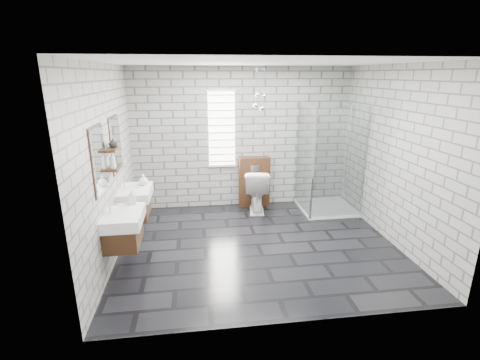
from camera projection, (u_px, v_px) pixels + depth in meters
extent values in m
cube|color=black|center=(258.00, 245.00, 5.43)|extent=(4.20, 3.60, 0.02)
cube|color=white|center=(261.00, 62.00, 4.63)|extent=(4.20, 3.60, 0.02)
cube|color=#989893|center=(242.00, 139.00, 6.75)|extent=(4.20, 0.02, 2.70)
cube|color=#989893|center=(294.00, 205.00, 3.31)|extent=(4.20, 0.02, 2.70)
cube|color=#989893|center=(108.00, 165.00, 4.76)|extent=(0.02, 3.60, 2.70)
cube|color=#989893|center=(395.00, 156.00, 5.30)|extent=(0.02, 3.60, 2.70)
cube|color=#422614|center=(124.00, 234.00, 4.54)|extent=(0.42, 0.62, 0.30)
cube|color=silver|center=(139.00, 231.00, 4.55)|extent=(0.02, 0.35, 0.01)
cube|color=white|center=(124.00, 218.00, 4.48)|extent=(0.47, 0.70, 0.15)
cylinder|color=silver|center=(110.00, 209.00, 4.42)|extent=(0.04, 0.04, 0.12)
cylinder|color=silver|center=(114.00, 205.00, 4.41)|extent=(0.10, 0.02, 0.02)
cube|color=white|center=(99.00, 160.00, 4.22)|extent=(0.03, 0.55, 0.80)
cube|color=#422614|center=(98.00, 160.00, 4.22)|extent=(0.01, 0.59, 0.84)
cube|color=#422614|center=(135.00, 207.00, 5.47)|extent=(0.42, 0.62, 0.30)
cube|color=silver|center=(148.00, 204.00, 5.49)|extent=(0.02, 0.35, 0.01)
cube|color=white|center=(136.00, 193.00, 5.41)|extent=(0.47, 0.70, 0.15)
cylinder|color=silver|center=(124.00, 185.00, 5.35)|extent=(0.04, 0.04, 0.12)
cylinder|color=silver|center=(127.00, 182.00, 5.34)|extent=(0.10, 0.02, 0.02)
cube|color=white|center=(116.00, 144.00, 5.16)|extent=(0.03, 0.55, 0.80)
cube|color=#422614|center=(115.00, 144.00, 5.15)|extent=(0.01, 0.59, 0.84)
cube|color=#422614|center=(114.00, 168.00, 4.74)|extent=(0.14, 0.30, 0.03)
cube|color=#422614|center=(112.00, 150.00, 4.66)|extent=(0.14, 0.30, 0.03)
cube|color=white|center=(222.00, 129.00, 6.61)|extent=(0.50, 0.02, 1.40)
cube|color=silver|center=(221.00, 90.00, 6.39)|extent=(0.56, 0.04, 0.04)
cube|color=silver|center=(222.00, 166.00, 6.81)|extent=(0.56, 0.04, 0.04)
cube|color=silver|center=(222.00, 161.00, 6.78)|extent=(0.48, 0.01, 0.02)
cube|color=silver|center=(222.00, 154.00, 6.74)|extent=(0.48, 0.01, 0.02)
cube|color=silver|center=(222.00, 147.00, 6.70)|extent=(0.48, 0.01, 0.02)
cube|color=silver|center=(222.00, 140.00, 6.66)|extent=(0.48, 0.01, 0.02)
cube|color=silver|center=(222.00, 133.00, 6.62)|extent=(0.48, 0.01, 0.02)
cube|color=silver|center=(222.00, 125.00, 6.57)|extent=(0.48, 0.01, 0.02)
cube|color=silver|center=(221.00, 118.00, 6.53)|extent=(0.48, 0.01, 0.02)
cube|color=silver|center=(221.00, 110.00, 6.49)|extent=(0.48, 0.01, 0.02)
cube|color=silver|center=(221.00, 103.00, 6.45)|extent=(0.48, 0.01, 0.03)
cube|color=silver|center=(221.00, 95.00, 6.41)|extent=(0.48, 0.01, 0.03)
cube|color=#422614|center=(254.00, 181.00, 6.92)|extent=(0.60, 0.20, 1.00)
cube|color=silver|center=(255.00, 168.00, 6.73)|extent=(0.18, 0.01, 0.12)
cube|color=white|center=(326.00, 207.00, 6.85)|extent=(1.00, 1.00, 0.06)
cube|color=silver|center=(340.00, 164.00, 6.09)|extent=(1.00, 0.01, 2.00)
cube|color=silver|center=(305.00, 159.00, 6.50)|extent=(0.01, 1.00, 2.00)
cube|color=silver|center=(313.00, 165.00, 6.03)|extent=(0.03, 0.03, 2.00)
cube|color=silver|center=(366.00, 164.00, 6.16)|extent=(0.03, 0.03, 2.00)
cylinder|color=silver|center=(348.00, 152.00, 6.78)|extent=(0.02, 0.02, 1.80)
cylinder|color=silver|center=(348.00, 104.00, 6.50)|extent=(0.14, 0.14, 0.02)
sphere|color=silver|center=(256.00, 105.00, 6.08)|extent=(0.09, 0.09, 0.09)
cylinder|color=silver|center=(256.00, 84.00, 5.98)|extent=(0.01, 0.01, 0.63)
sphere|color=silver|center=(262.00, 108.00, 6.14)|extent=(0.09, 0.09, 0.09)
cylinder|color=silver|center=(262.00, 86.00, 6.03)|extent=(0.01, 0.01, 0.68)
sphere|color=silver|center=(257.00, 95.00, 6.14)|extent=(0.09, 0.09, 0.09)
cylinder|color=silver|center=(258.00, 79.00, 6.06)|extent=(0.01, 0.01, 0.45)
sphere|color=silver|center=(256.00, 105.00, 6.18)|extent=(0.09, 0.09, 0.09)
cylinder|color=silver|center=(256.00, 84.00, 6.07)|extent=(0.01, 0.01, 0.62)
sphere|color=silver|center=(264.00, 96.00, 6.16)|extent=(0.09, 0.09, 0.09)
cylinder|color=silver|center=(264.00, 79.00, 6.07)|extent=(0.01, 0.01, 0.47)
imported|color=white|center=(256.00, 190.00, 6.71)|extent=(0.56, 0.86, 0.82)
imported|color=#B2B2B2|center=(132.00, 197.00, 4.72)|extent=(0.10, 0.11, 0.21)
imported|color=#B2B2B2|center=(143.00, 180.00, 5.53)|extent=(0.18, 0.18, 0.18)
imported|color=#B2B2B2|center=(112.00, 160.00, 4.63)|extent=(0.10, 0.10, 0.22)
imported|color=#B2B2B2|center=(113.00, 143.00, 4.70)|extent=(0.12, 0.12, 0.12)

